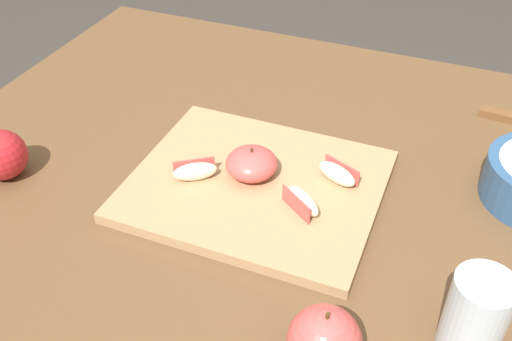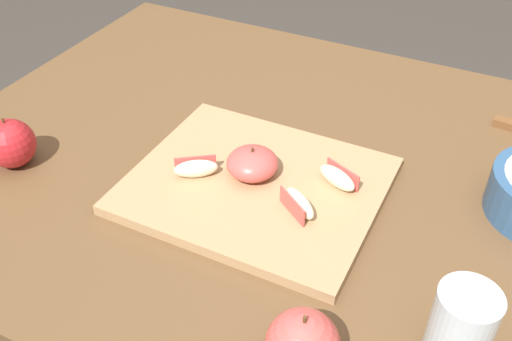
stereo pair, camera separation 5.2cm
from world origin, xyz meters
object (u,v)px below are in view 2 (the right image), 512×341
(cutting_board, at_px, (256,185))
(apple_half_skin_up, at_px, (252,163))
(apple_wedge_near_knife, at_px, (196,168))
(whole_apple_crimson, at_px, (10,143))
(apple_wedge_back, at_px, (338,177))
(apple_wedge_front, at_px, (299,203))
(drinking_glass_water, at_px, (461,328))

(cutting_board, bearing_deg, apple_half_skin_up, 135.34)
(cutting_board, xyz_separation_m, apple_wedge_near_knife, (-0.09, -0.03, 0.02))
(apple_half_skin_up, distance_m, whole_apple_crimson, 0.38)
(cutting_board, xyz_separation_m, apple_wedge_back, (0.11, 0.04, 0.02))
(apple_wedge_back, xyz_separation_m, whole_apple_crimson, (-0.48, -0.16, 0.01))
(apple_wedge_front, xyz_separation_m, drinking_glass_water, (0.24, -0.13, 0.02))
(apple_wedge_front, distance_m, apple_wedge_near_knife, 0.17)
(cutting_board, xyz_separation_m, whole_apple_crimson, (-0.37, -0.11, 0.03))
(drinking_glass_water, bearing_deg, apple_wedge_front, 151.75)
(apple_wedge_near_knife, bearing_deg, cutting_board, 18.67)
(apple_wedge_front, bearing_deg, apple_half_skin_up, 154.61)
(apple_half_skin_up, bearing_deg, drinking_glass_water, -27.46)
(apple_wedge_back, relative_size, drinking_glass_water, 0.66)
(drinking_glass_water, bearing_deg, apple_half_skin_up, 152.54)
(apple_half_skin_up, xyz_separation_m, apple_wedge_back, (0.12, 0.03, -0.01))
(cutting_board, xyz_separation_m, drinking_glass_water, (0.32, -0.16, 0.04))
(apple_half_skin_up, distance_m, apple_wedge_back, 0.13)
(cutting_board, xyz_separation_m, apple_half_skin_up, (-0.01, 0.01, 0.03))
(whole_apple_crimson, bearing_deg, apple_wedge_near_knife, 16.27)
(apple_half_skin_up, distance_m, apple_wedge_front, 0.11)
(cutting_board, relative_size, whole_apple_crimson, 4.24)
(apple_wedge_back, distance_m, whole_apple_crimson, 0.51)
(apple_wedge_back, bearing_deg, apple_wedge_near_knife, -159.50)
(apple_wedge_back, distance_m, apple_wedge_near_knife, 0.21)
(apple_half_skin_up, bearing_deg, whole_apple_crimson, -160.97)
(cutting_board, distance_m, whole_apple_crimson, 0.39)
(whole_apple_crimson, height_order, drinking_glass_water, drinking_glass_water)
(apple_half_skin_up, distance_m, drinking_glass_water, 0.38)
(cutting_board, bearing_deg, apple_wedge_near_knife, -161.33)
(cutting_board, relative_size, drinking_glass_water, 3.48)
(cutting_board, height_order, whole_apple_crimson, whole_apple_crimson)
(cutting_board, bearing_deg, drinking_glass_water, -26.68)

